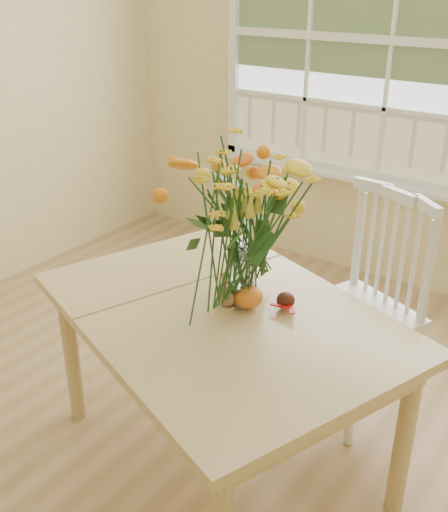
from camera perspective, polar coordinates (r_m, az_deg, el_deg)
The scene contains 9 objects.
floor at distance 2.73m, azimuth -6.83°, elevation -19.48°, with size 4.00×4.50×0.01m, color #A4834F.
wall_back at distance 3.91m, azimuth 15.59°, elevation 16.30°, with size 4.00×0.02×2.70m, color beige.
window at distance 3.86m, azimuth 15.70°, elevation 18.89°, with size 2.42×0.12×1.74m.
dining_table at distance 2.35m, azimuth -0.29°, elevation -7.05°, with size 1.65×1.41×0.75m.
windsor_chair at distance 2.82m, azimuth 13.74°, elevation -3.63°, with size 0.62×0.61×1.04m.
flower_vase at distance 2.19m, azimuth 1.71°, elevation 3.55°, with size 0.50×0.50×0.59m.
pumpkin at distance 2.29m, azimuth 2.32°, elevation -3.95°, with size 0.11×0.11×0.09m, color #D95B19.
turkey_figurine at distance 2.29m, azimuth 0.23°, elevation -3.87°, with size 0.11×0.11×0.12m.
dark_gourd at distance 2.30m, azimuth 5.89°, elevation -4.28°, with size 0.13×0.11×0.06m.
Camera 1 is at (1.37, -1.37, 1.92)m, focal length 42.00 mm.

